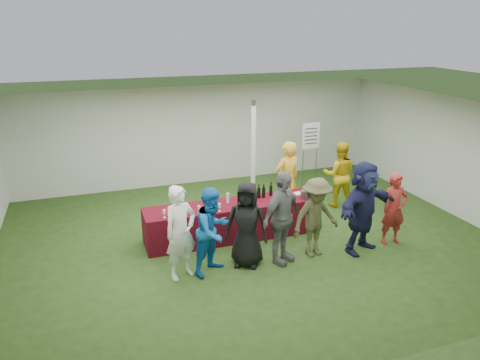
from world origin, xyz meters
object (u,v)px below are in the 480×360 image
object	(u,v)px
customer_0	(181,232)
staff_back	(339,174)
staff_pourer	(287,181)
customer_6	(394,209)
customer_3	(282,218)
dump_bucket	(306,194)
customer_1	(213,231)
customer_5	(363,207)
serving_table	(231,220)
customer_4	(316,218)
wine_list_sign	(311,141)
customer_2	(247,225)

from	to	relation	value
customer_0	staff_back	bearing A→B (deg)	2.70
staff_pourer	customer_0	bearing A→B (deg)	18.48
customer_6	customer_3	bearing A→B (deg)	-176.49
dump_bucket	customer_3	world-z (taller)	customer_3
customer_1	customer_6	size ratio (longest dim) A/B	1.08
staff_pourer	customer_5	bearing A→B (deg)	97.26
staff_back	customer_1	xyz separation A→B (m)	(-3.77, -2.07, -0.00)
serving_table	customer_3	bearing A→B (deg)	-66.98
customer_1	customer_6	bearing A→B (deg)	-33.93
serving_table	customer_5	xyz separation A→B (m)	(2.24, -1.41, 0.54)
dump_bucket	staff_pourer	world-z (taller)	staff_pourer
customer_1	staff_back	bearing A→B (deg)	-3.75
dump_bucket	customer_4	world-z (taller)	customer_4
dump_bucket	customer_5	bearing A→B (deg)	-61.96
customer_5	dump_bucket	bearing A→B (deg)	95.83
wine_list_sign	customer_1	bearing A→B (deg)	-136.75
customer_0	customer_1	distance (m)	0.58
staff_back	customer_4	world-z (taller)	staff_back
staff_pourer	customer_4	size ratio (longest dim) A/B	1.16
dump_bucket	customer_3	distance (m)	1.52
customer_4	customer_6	bearing A→B (deg)	-11.48
customer_0	customer_5	distance (m)	3.56
staff_pourer	customer_1	xyz separation A→B (m)	(-2.24, -1.77, -0.11)
customer_6	dump_bucket	bearing A→B (deg)	145.75
customer_5	customer_2	bearing A→B (deg)	152.92
serving_table	customer_3	size ratio (longest dim) A/B	2.01
customer_1	customer_0	bearing A→B (deg)	146.43
staff_back	customer_4	bearing A→B (deg)	72.81
wine_list_sign	customer_4	size ratio (longest dim) A/B	1.14
serving_table	customer_5	bearing A→B (deg)	-32.14
wine_list_sign	customer_3	distance (m)	4.31
serving_table	customer_5	world-z (taller)	customer_5
staff_pourer	staff_back	size ratio (longest dim) A/B	1.13
serving_table	staff_pourer	world-z (taller)	staff_pourer
customer_4	customer_1	bearing A→B (deg)	168.80
dump_bucket	customer_6	xyz separation A→B (m)	(1.42, -1.11, -0.09)
serving_table	customer_0	size ratio (longest dim) A/B	2.11
customer_3	customer_5	world-z (taller)	customer_5
customer_0	customer_2	bearing A→B (deg)	-21.67
customer_0	customer_4	bearing A→B (deg)	-23.86
customer_1	customer_2	world-z (taller)	customer_2
serving_table	customer_1	size ratio (longest dim) A/B	2.24
customer_3	wine_list_sign	bearing A→B (deg)	25.82
customer_1	customer_5	size ratio (longest dim) A/B	0.88
customer_0	customer_5	xyz separation A→B (m)	(3.56, -0.18, 0.07)
serving_table	dump_bucket	size ratio (longest dim) A/B	15.65
customer_0	customer_4	size ratio (longest dim) A/B	1.08
staff_back	customer_3	size ratio (longest dim) A/B	0.90
customer_1	customer_5	distance (m)	2.98
customer_0	wine_list_sign	bearing A→B (deg)	16.39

